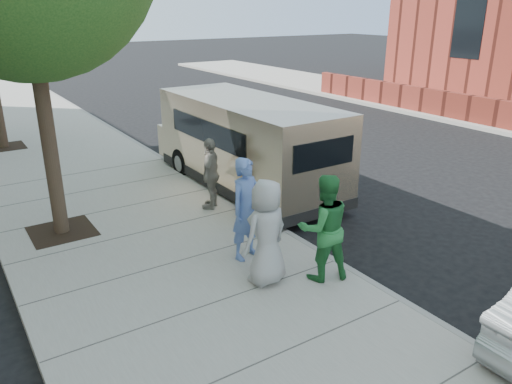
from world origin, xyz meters
The scene contains 9 objects.
ground centered at (0.00, 0.00, 0.00)m, with size 120.00×120.00×0.00m, color black.
sidewalk centered at (-1.00, 0.00, 0.07)m, with size 5.00×60.00×0.15m, color gray.
curb_face centered at (1.44, 0.00, 0.07)m, with size 0.12×60.00×0.16m, color gray.
parking_meter centered at (1.25, -1.39, 1.21)m, with size 0.32×0.17×1.46m.
van centered at (2.31, 2.88, 1.20)m, with size 2.13×6.15×2.27m.
person_officer centered at (0.21, -0.51, 1.06)m, with size 0.67×0.44×1.83m, color #5A78C0.
person_green_shirt centered at (0.86, -1.80, 1.04)m, with size 0.87×0.67×1.78m, color #287A3A.
person_gray_shirt centered at (0.02, -1.41, 1.02)m, with size 0.85×0.55×1.73m, color #A2A3A5.
person_striped_polo centered at (0.82, 1.91, 0.94)m, with size 0.92×0.38×1.57m, color gray.
Camera 1 is at (-4.01, -7.26, 4.34)m, focal length 35.00 mm.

